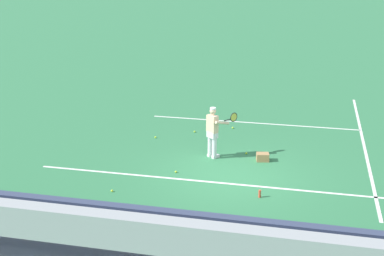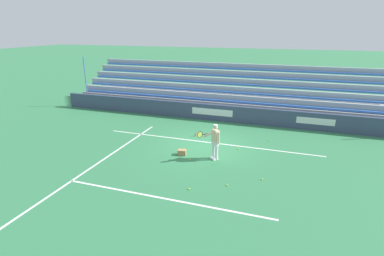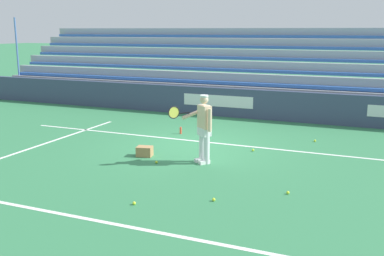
% 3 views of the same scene
% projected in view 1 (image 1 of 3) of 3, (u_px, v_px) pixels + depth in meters
% --- Properties ---
extents(ground_plane, '(160.00, 160.00, 0.00)m').
position_uv_depth(ground_plane, '(232.00, 177.00, 16.19)').
color(ground_plane, '#337A4C').
extents(court_baseline_white, '(12.00, 0.10, 0.01)m').
position_uv_depth(court_baseline_white, '(230.00, 184.00, 15.73)').
color(court_baseline_white, white).
rests_on(court_baseline_white, ground).
extents(court_sideline_white, '(0.10, 12.00, 0.01)m').
position_uv_depth(court_sideline_white, '(364.00, 143.00, 19.02)').
color(court_sideline_white, white).
rests_on(court_sideline_white, ground).
extents(court_service_line_white, '(8.22, 0.10, 0.01)m').
position_uv_depth(court_service_line_white, '(253.00, 123.00, 21.28)').
color(court_service_line_white, white).
rests_on(court_service_line_white, ground).
extents(back_wall_sponsor_board, '(24.80, 0.25, 1.10)m').
position_uv_depth(back_wall_sponsor_board, '(201.00, 236.00, 11.76)').
color(back_wall_sponsor_board, '#384260').
rests_on(back_wall_sponsor_board, ground).
extents(tennis_player, '(0.98, 0.81, 1.71)m').
position_uv_depth(tennis_player, '(213.00, 132.00, 17.48)').
color(tennis_player, silver).
rests_on(tennis_player, ground).
extents(ball_box_cardboard, '(0.45, 0.37, 0.26)m').
position_uv_depth(ball_box_cardboard, '(263.00, 157.00, 17.41)').
color(ball_box_cardboard, '#A87F51').
rests_on(ball_box_cardboard, ground).
extents(tennis_ball_far_left, '(0.07, 0.07, 0.07)m').
position_uv_depth(tennis_ball_far_left, '(155.00, 137.00, 19.55)').
color(tennis_ball_far_left, '#CCE533').
rests_on(tennis_ball_far_left, ground).
extents(tennis_ball_stray_back, '(0.07, 0.07, 0.07)m').
position_uv_depth(tennis_ball_stray_back, '(195.00, 132.00, 20.16)').
color(tennis_ball_stray_back, '#CCE533').
rests_on(tennis_ball_stray_back, ground).
extents(tennis_ball_midcourt, '(0.07, 0.07, 0.07)m').
position_uv_depth(tennis_ball_midcourt, '(246.00, 153.00, 18.01)').
color(tennis_ball_midcourt, '#CCE533').
rests_on(tennis_ball_midcourt, ground).
extents(tennis_ball_near_player, '(0.07, 0.07, 0.07)m').
position_uv_depth(tennis_ball_near_player, '(112.00, 191.00, 15.19)').
color(tennis_ball_near_player, '#CCE533').
rests_on(tennis_ball_near_player, ground).
extents(tennis_ball_on_baseline, '(0.07, 0.07, 0.07)m').
position_uv_depth(tennis_ball_on_baseline, '(176.00, 172.00, 16.50)').
color(tennis_ball_on_baseline, '#CCE533').
rests_on(tennis_ball_on_baseline, ground).
extents(tennis_ball_far_right, '(0.07, 0.07, 0.07)m').
position_uv_depth(tennis_ball_far_right, '(233.00, 128.00, 20.59)').
color(tennis_ball_far_right, '#CCE533').
rests_on(tennis_ball_far_right, ground).
extents(water_bottle, '(0.07, 0.07, 0.22)m').
position_uv_depth(water_bottle, '(260.00, 194.00, 14.84)').
color(water_bottle, '#EA4C33').
rests_on(water_bottle, ground).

